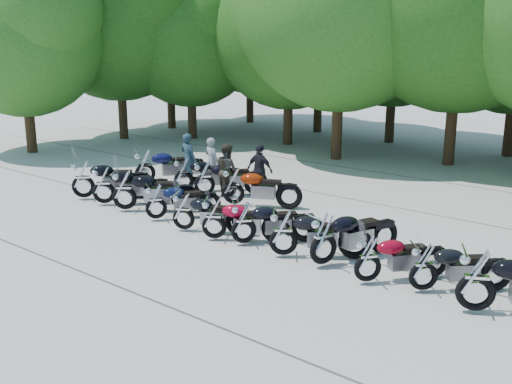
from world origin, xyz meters
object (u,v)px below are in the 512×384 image
Objects in this scene: rider_2 at (260,170)px; rider_3 at (212,161)px; motorcycle_11 at (477,278)px; motorcycle_15 at (233,185)px; motorcycle_1 at (103,184)px; motorcycle_4 at (183,210)px; rider_0 at (188,158)px; motorcycle_9 at (368,257)px; motorcycle_12 at (145,166)px; motorcycle_3 at (156,200)px; motorcycle_13 at (184,173)px; motorcycle_2 at (124,188)px; motorcycle_5 at (214,217)px; motorcycle_10 at (424,265)px; motorcycle_6 at (244,221)px; motorcycle_0 at (83,178)px; motorcycle_14 at (204,177)px; rider_1 at (227,170)px; motorcycle_8 at (324,237)px; motorcycle_7 at (283,231)px.

rider_3 is (-2.27, 0.17, -0.02)m from rider_2.
motorcycle_15 is at bearing 44.24° from motorcycle_11.
motorcycle_1 is at bearing 60.92° from motorcycle_11.
rider_0 reaches higher than motorcycle_4.
rider_3 reaches higher than motorcycle_9.
motorcycle_12 is at bearing 53.71° from rider_0.
motorcycle_3 is at bearing 118.21° from rider_3.
rider_3 reaches higher than motorcycle_13.
motorcycle_15 is 1.41× the size of rider_2.
motorcycle_2 is 3.80m from motorcycle_5.
motorcycle_10 is (1.07, 0.31, -0.01)m from motorcycle_9.
motorcycle_6 is at bearing -128.22° from motorcycle_2.
rider_0 reaches higher than motorcycle_0.
motorcycle_15 is at bearing 151.00° from rider_3.
motorcycle_0 is at bearing 61.21° from motorcycle_4.
rider_2 is (1.24, 1.28, 0.18)m from motorcycle_14.
motorcycle_11 is 1.45× the size of rider_1.
rider_3 is (-0.37, 4.11, 0.12)m from motorcycle_2.
motorcycle_14 is at bearing -2.85° from motorcycle_8.
motorcycle_14 is at bearing 151.54° from rider_0.
motorcycle_9 is at bearing -170.32° from motorcycle_8.
rider_1 is 1.05m from rider_2.
motorcycle_10 is 0.83× the size of motorcycle_12.
motorcycle_7 is 0.94× the size of motorcycle_8.
rider_3 is (-1.54, 0.92, -0.05)m from rider_1.
motorcycle_10 is at bearing -113.28° from motorcycle_4.
motorcycle_0 is 5.56m from rider_2.
motorcycle_6 is 3.55m from motorcycle_15.
motorcycle_0 is 1.19× the size of motorcycle_3.
rider_1 is (-8.01, 3.14, 0.28)m from motorcycle_10.
motorcycle_12 reaches higher than motorcycle_5.
motorcycle_0 is 11.25m from motorcycle_10.
motorcycle_0 is 1.15× the size of motorcycle_6.
motorcycle_1 is 2.42m from motorcycle_3.
motorcycle_11 is at bearing -135.85° from motorcycle_1.
motorcycle_1 is at bearing 32.45° from motorcycle_3.
motorcycle_8 is at bearing 172.69° from rider_1.
motorcycle_5 is 4.61m from rider_2.
motorcycle_1 is at bearing 47.43° from motorcycle_10.
rider_0 is 2.30m from rider_1.
rider_0 is (-9.19, 3.93, 0.29)m from motorcycle_9.
rider_1 reaches higher than motorcycle_3.
motorcycle_12 is at bearing 42.70° from motorcycle_14.
motorcycle_11 is (11.36, -0.29, 0.04)m from motorcycle_1.
motorcycle_8 is at bearing 156.74° from rider_0.
rider_1 is at bearing -52.39° from motorcycle_3.
motorcycle_9 is 1.12m from motorcycle_10.
motorcycle_6 is at bearing 60.36° from motorcycle_11.
motorcycle_3 is 1.30m from motorcycle_4.
motorcycle_6 is at bearing 158.59° from rider_1.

